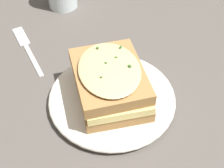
{
  "coord_description": "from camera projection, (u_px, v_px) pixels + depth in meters",
  "views": [
    {
      "loc": [
        0.07,
        0.37,
        0.44
      ],
      "look_at": [
        0.01,
        0.01,
        0.05
      ],
      "focal_mm": 50.0,
      "sensor_mm": 36.0,
      "label": 1
    }
  ],
  "objects": [
    {
      "name": "dinner_plate",
      "position": [
        112.0,
        98.0,
        0.56
      ],
      "size": [
        0.23,
        0.23,
        0.02
      ],
      "color": "silver",
      "rests_on": "ground_plane"
    },
    {
      "name": "sandwich",
      "position": [
        111.0,
        82.0,
        0.53
      ],
      "size": [
        0.13,
        0.16,
        0.07
      ],
      "rotation": [
        0.0,
        0.0,
        1.62
      ],
      "color": "#A37542",
      "rests_on": "dinner_plate"
    },
    {
      "name": "fork",
      "position": [
        25.0,
        44.0,
        0.68
      ],
      "size": [
        0.07,
        0.17,
        0.0
      ],
      "rotation": [
        0.0,
        0.0,
        3.46
      ],
      "color": "silver",
      "rests_on": "ground_plane"
    },
    {
      "name": "ground_plane",
      "position": [
        116.0,
        96.0,
        0.58
      ],
      "size": [
        2.4,
        2.4,
        0.0
      ],
      "primitive_type": "plane",
      "color": "#514C47"
    }
  ]
}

